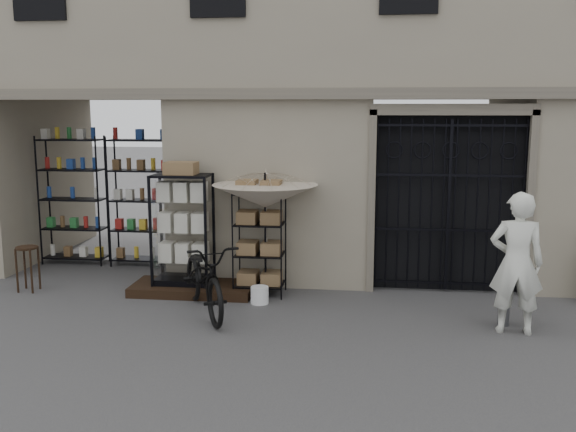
# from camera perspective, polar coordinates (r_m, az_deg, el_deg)

# --- Properties ---
(ground) EXTENTS (80.00, 80.00, 0.00)m
(ground) POSITION_cam_1_polar(r_m,az_deg,el_deg) (8.98, 4.05, -10.13)
(ground) COLOR #262629
(ground) RESTS_ON ground
(main_building) EXTENTS (14.00, 4.00, 9.00)m
(main_building) POSITION_cam_1_polar(r_m,az_deg,el_deg) (12.53, 5.29, 16.32)
(main_building) COLOR gray
(main_building) RESTS_ON ground
(shop_recess) EXTENTS (3.00, 1.70, 3.00)m
(shop_recess) POSITION_cam_1_polar(r_m,az_deg,el_deg) (12.36, -16.48, 2.11)
(shop_recess) COLOR black
(shop_recess) RESTS_ON ground
(shop_shelving) EXTENTS (2.70, 0.50, 2.50)m
(shop_shelving) POSITION_cam_1_polar(r_m,az_deg,el_deg) (12.87, -15.75, 1.30)
(shop_shelving) COLOR black
(shop_shelving) RESTS_ON ground
(iron_gate) EXTENTS (2.50, 0.21, 3.00)m
(iron_gate) POSITION_cam_1_polar(r_m,az_deg,el_deg) (10.91, 14.00, 1.27)
(iron_gate) COLOR black
(iron_gate) RESTS_ON ground
(step_platform) EXTENTS (2.00, 0.90, 0.15)m
(step_platform) POSITION_cam_1_polar(r_m,az_deg,el_deg) (10.79, -8.42, -6.38)
(step_platform) COLOR black
(step_platform) RESTS_ON ground
(display_cabinet) EXTENTS (1.05, 0.87, 1.96)m
(display_cabinet) POSITION_cam_1_polar(r_m,az_deg,el_deg) (10.67, -9.32, -1.67)
(display_cabinet) COLOR black
(display_cabinet) RESTS_ON step_platform
(wire_rack) EXTENTS (0.92, 0.77, 1.79)m
(wire_rack) POSITION_cam_1_polar(r_m,az_deg,el_deg) (10.43, -2.54, -2.32)
(wire_rack) COLOR black
(wire_rack) RESTS_ON ground
(market_umbrella) EXTENTS (1.78, 1.80, 2.41)m
(market_umbrella) POSITION_cam_1_polar(r_m,az_deg,el_deg) (10.25, -2.05, 2.35)
(market_umbrella) COLOR black
(market_umbrella) RESTS_ON ground
(white_bucket) EXTENTS (0.33, 0.33, 0.27)m
(white_bucket) POSITION_cam_1_polar(r_m,az_deg,el_deg) (10.11, -2.54, -7.03)
(white_bucket) COLOR white
(white_bucket) RESTS_ON ground
(bicycle) EXTENTS (1.16, 1.32, 2.10)m
(bicycle) POSITION_cam_1_polar(r_m,az_deg,el_deg) (9.77, -7.37, -8.53)
(bicycle) COLOR black
(bicycle) RESTS_ON ground
(wooden_stool) EXTENTS (0.36, 0.36, 0.76)m
(wooden_stool) POSITION_cam_1_polar(r_m,az_deg,el_deg) (11.55, -22.12, -4.28)
(wooden_stool) COLOR black
(wooden_stool) RESTS_ON ground
(steel_bollard) EXTENTS (0.19, 0.19, 0.87)m
(steel_bollard) POSITION_cam_1_polar(r_m,az_deg,el_deg) (9.54, 18.71, -6.69)
(steel_bollard) COLOR #595A5E
(steel_bollard) RESTS_ON ground
(shopkeeper) EXTENTS (0.88, 2.00, 0.46)m
(shopkeeper) POSITION_cam_1_polar(r_m,az_deg,el_deg) (9.42, 19.31, -9.71)
(shopkeeper) COLOR silver
(shopkeeper) RESTS_ON ground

